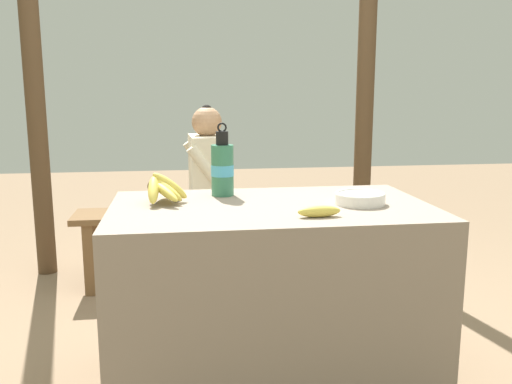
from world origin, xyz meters
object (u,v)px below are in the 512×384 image
seated_vendor (199,183)px  support_post_near (32,61)px  water_bottle (222,168)px  wooden_bench (212,222)px  banana_bunch_green (288,199)px  banana_bunch_ripe (163,187)px  serving_bowl (360,198)px  loose_banana_front (319,211)px  support_post_far (366,63)px

seated_vendor → support_post_near: size_ratio=0.40×
water_bottle → wooden_bench: size_ratio=0.18×
water_bottle → seated_vendor: 1.02m
banana_bunch_green → banana_bunch_ripe: bearing=-121.9°
serving_bowl → support_post_near: support_post_near is taller
wooden_bench → seated_vendor: size_ratio=1.50×
wooden_bench → loose_banana_front: bearing=-79.2°
loose_banana_front → seated_vendor: size_ratio=0.14×
seated_vendor → banana_bunch_ripe: bearing=78.2°
support_post_near → banana_bunch_green: bearing=-12.1°
wooden_bench → support_post_far: size_ratio=0.60×
banana_bunch_ripe → banana_bunch_green: 1.38m
water_bottle → seated_vendor: (-0.06, 1.00, -0.22)m
serving_bowl → water_bottle: (-0.49, 0.24, 0.09)m
serving_bowl → wooden_bench: bearing=110.7°
water_bottle → loose_banana_front: bearing=-55.8°
banana_bunch_ripe → loose_banana_front: 0.61m
banana_bunch_green → support_post_near: support_post_near is taller
seated_vendor → wooden_bench: bearing=-157.2°
serving_bowl → banana_bunch_green: bearing=90.7°
support_post_near → support_post_far: bearing=0.0°
loose_banana_front → support_post_far: 2.02m
wooden_bench → seated_vendor: seated_vendor is taller
serving_bowl → loose_banana_front: bearing=-137.9°
serving_bowl → support_post_far: 1.78m
support_post_near → support_post_far: same height
seated_vendor → support_post_far: size_ratio=0.40×
banana_bunch_ripe → support_post_near: size_ratio=0.10×
serving_bowl → wooden_bench: 1.41m
seated_vendor → support_post_far: support_post_far is taller
loose_banana_front → wooden_bench: bearing=100.8°
banana_bunch_ripe → banana_bunch_green: size_ratio=1.05×
support_post_near → water_bottle: bearing=-52.7°
banana_bunch_ripe → wooden_bench: (0.25, 1.14, -0.42)m
water_bottle → seated_vendor: size_ratio=0.27×
water_bottle → wooden_bench: (0.01, 1.03, -0.47)m
water_bottle → support_post_near: support_post_near is taller
serving_bowl → loose_banana_front: (-0.20, -0.18, -0.00)m
wooden_bench → banana_bunch_green: bearing=0.2°
banana_bunch_ripe → serving_bowl: banana_bunch_ripe is taller
banana_bunch_green → support_post_near: 1.75m
banana_bunch_ripe → banana_bunch_green: banana_bunch_ripe is taller
serving_bowl → seated_vendor: seated_vendor is taller
support_post_near → loose_banana_front: bearing=-53.4°
banana_bunch_ripe → support_post_far: (1.29, 1.47, 0.53)m
serving_bowl → water_bottle: water_bottle is taller
banana_bunch_green → loose_banana_front: bearing=-97.4°
loose_banana_front → banana_bunch_green: size_ratio=0.60×
water_bottle → banana_bunch_green: (0.48, 1.03, -0.34)m
serving_bowl → support_post_near: 2.28m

